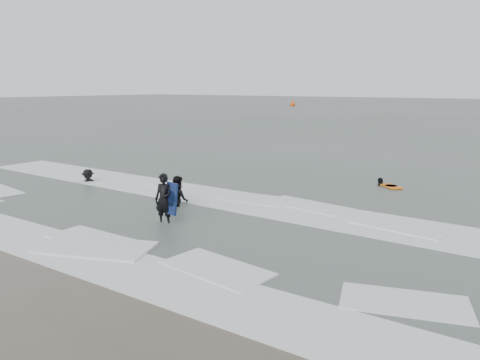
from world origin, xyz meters
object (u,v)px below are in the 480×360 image
Objects in this scene: surfer_centre at (165,225)px; surfer_right_near at (380,187)px; surfer_breaker at (88,184)px; buoy at (293,104)px; surfer_wading at (178,207)px.

surfer_centre is 1.05× the size of surfer_right_near.
surfer_centre is 1.09× the size of surfer_breaker.
surfer_centre is at bearing -63.90° from buoy.
surfer_right_near is (10.54, 6.63, 0.00)m from surfer_breaker.
buoy is (-29.95, 72.88, 0.42)m from surfer_breaker.
surfer_wading is 8.70m from surfer_right_near.
surfer_wading is 81.85m from buoy.
buoy is (-35.83, 73.59, 0.42)m from surfer_wading.
surfer_breaker is 12.45m from surfer_right_near.
surfer_right_near is at bearing -94.57° from surfer_wading.
surfer_wading is 1.00× the size of buoy.
surfer_wading is at bearing 19.46° from surfer_right_near.
surfer_breaker is at bearing 20.94° from surfer_wading.
surfer_breaker is at bearing -5.94° from surfer_right_near.
buoy reaches higher than surfer_wading.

